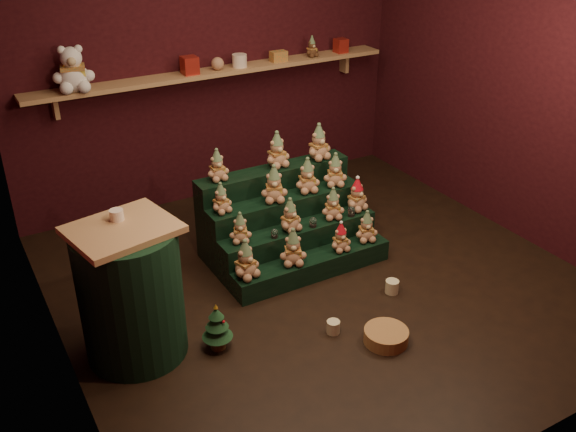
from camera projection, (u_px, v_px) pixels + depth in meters
ground at (321, 282)px, 5.22m from camera, size 4.00×4.00×0.00m
back_wall at (209, 57)px, 6.14m from camera, size 4.00×0.10×2.80m
front_wall at (564, 243)px, 2.99m from camera, size 4.00×0.10×2.80m
left_wall at (24, 177)px, 3.66m from camera, size 0.10×4.00×2.80m
right_wall at (527, 79)px, 5.47m from camera, size 0.10×4.00×2.80m
back_shelf at (217, 72)px, 6.05m from camera, size 3.60×0.26×0.24m
riser_tier_front at (313, 266)px, 5.27m from camera, size 1.40×0.22×0.18m
riser_tier_midfront at (299, 245)px, 5.39m from camera, size 1.40×0.22×0.36m
riser_tier_midback at (286, 225)px, 5.52m from camera, size 1.40×0.22×0.54m
riser_tier_back at (274, 206)px, 5.65m from camera, size 1.40×0.22×0.72m
teddy_0 at (245, 259)px, 4.89m from camera, size 0.27×0.26×0.31m
teddy_1 at (293, 247)px, 5.07m from camera, size 0.28×0.27×0.30m
teddy_2 at (341, 237)px, 5.26m from camera, size 0.19×0.17×0.25m
teddy_3 at (366, 226)px, 5.41m from camera, size 0.23×0.22×0.27m
teddy_4 at (240, 228)px, 5.03m from camera, size 0.23×0.22×0.25m
teddy_5 at (290, 215)px, 5.19m from camera, size 0.25×0.23×0.28m
teddy_6 at (333, 203)px, 5.38m from camera, size 0.24×0.23×0.27m
teddy_7 at (357, 194)px, 5.52m from camera, size 0.24×0.23×0.29m
teddy_8 at (221, 198)px, 5.09m from camera, size 0.21×0.19×0.25m
teddy_9 at (274, 184)px, 5.26m from camera, size 0.28×0.27×0.31m
teddy_10 at (307, 175)px, 5.42m from camera, size 0.25×0.23×0.30m
teddy_11 at (335, 170)px, 5.53m from camera, size 0.26×0.25×0.29m
teddy_12 at (217, 165)px, 5.21m from camera, size 0.19×0.17×0.26m
teddy_13 at (277, 150)px, 5.44m from camera, size 0.23×0.21×0.30m
teddy_14 at (319, 142)px, 5.59m from camera, size 0.24×0.22×0.31m
snow_globe_a at (274, 233)px, 5.13m from camera, size 0.06×0.06×0.08m
snow_globe_b at (313, 222)px, 5.29m from camera, size 0.06×0.06×0.09m
snow_globe_c at (351, 211)px, 5.46m from camera, size 0.06×0.06×0.09m
side_table at (131, 292)px, 4.24m from camera, size 0.73×0.68×0.98m
table_ornament at (117, 215)px, 4.07m from camera, size 0.09×0.09×0.07m
mini_christmas_tree at (217, 327)px, 4.41m from camera, size 0.22×0.22×0.37m
mug_left at (333, 327)px, 4.62m from camera, size 0.10×0.10×0.10m
mug_right at (392, 287)px, 5.07m from camera, size 0.11×0.11×0.11m
wicker_basket at (386, 336)px, 4.53m from camera, size 0.36×0.36×0.10m
white_bear at (72, 63)px, 5.32m from camera, size 0.40×0.37×0.48m
brown_bear at (312, 47)px, 6.42m from camera, size 0.16×0.15×0.20m
gift_tin_red_a at (190, 65)px, 5.86m from camera, size 0.14×0.14×0.16m
gift_tin_cream at (240, 61)px, 6.09m from camera, size 0.14×0.14×0.12m
gift_tin_red_b at (341, 46)px, 6.60m from camera, size 0.12×0.12×0.14m
shelf_plush_ball at (218, 64)px, 5.99m from camera, size 0.12×0.12×0.12m
scarf_gift_box at (279, 56)px, 6.29m from camera, size 0.16×0.10×0.10m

